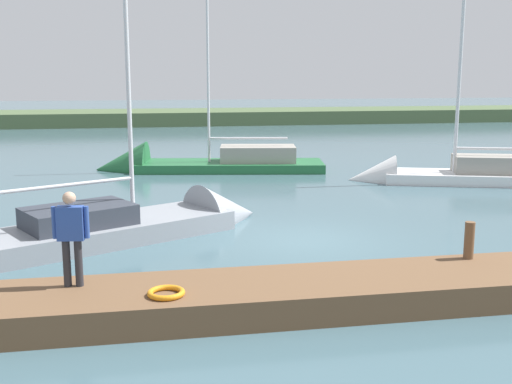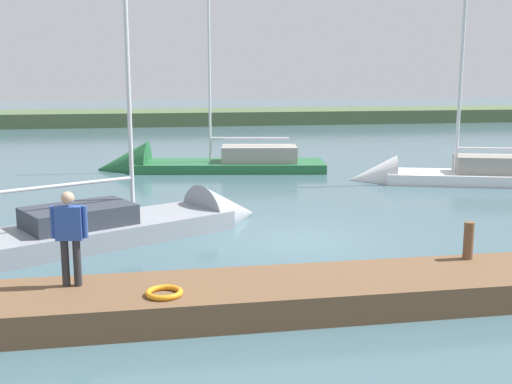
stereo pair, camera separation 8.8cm
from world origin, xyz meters
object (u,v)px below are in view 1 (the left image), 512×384
object	(u,v)px
sailboat_behind_pier	(444,179)
person_on_dock	(71,232)
life_ring_buoy	(166,293)
sailboat_outer_mooring	(186,167)
sailboat_far_left	(152,227)
mooring_post_near	(469,240)

from	to	relation	value
sailboat_behind_pier	person_on_dock	distance (m)	18.28
life_ring_buoy	sailboat_outer_mooring	distance (m)	18.35
sailboat_outer_mooring	person_on_dock	xyz separation A→B (m)	(3.27, 17.46, 1.42)
sailboat_outer_mooring	person_on_dock	size ratio (longest dim) A/B	6.87
sailboat_outer_mooring	sailboat_far_left	bearing A→B (deg)	90.81
sailboat_behind_pier	life_ring_buoy	bearing A→B (deg)	65.57
sailboat_far_left	person_on_dock	distance (m)	6.25
sailboat_outer_mooring	person_on_dock	bearing A→B (deg)	88.96
life_ring_buoy	sailboat_far_left	distance (m)	6.73
sailboat_far_left	sailboat_outer_mooring	world-z (taller)	sailboat_outer_mooring
mooring_post_near	person_on_dock	bearing A→B (deg)	2.20
mooring_post_near	person_on_dock	xyz separation A→B (m)	(7.95, 0.30, 0.62)
mooring_post_near	sailboat_outer_mooring	distance (m)	17.80
sailboat_far_left	person_on_dock	world-z (taller)	sailboat_far_left
life_ring_buoy	sailboat_outer_mooring	world-z (taller)	sailboat_outer_mooring
mooring_post_near	sailboat_far_left	distance (m)	8.58
sailboat_behind_pier	sailboat_far_left	bearing A→B (deg)	45.64
life_ring_buoy	sailboat_behind_pier	world-z (taller)	sailboat_behind_pier
life_ring_buoy	person_on_dock	size ratio (longest dim) A/B	0.38
life_ring_buoy	sailboat_outer_mooring	size ratio (longest dim) A/B	0.06
life_ring_buoy	sailboat_outer_mooring	xyz separation A→B (m)	(-1.64, -18.27, -0.45)
life_ring_buoy	sailboat_far_left	size ratio (longest dim) A/B	0.06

